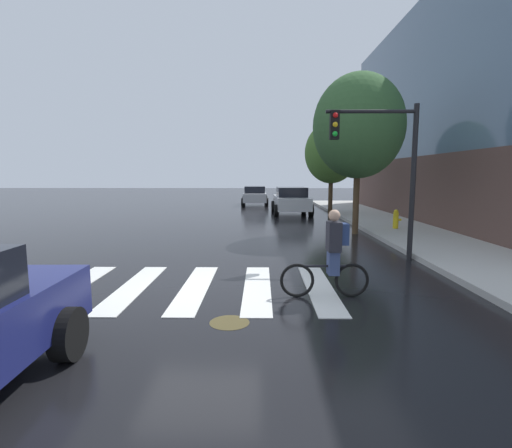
% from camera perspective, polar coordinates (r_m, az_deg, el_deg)
% --- Properties ---
extents(ground_plane, '(120.00, 120.00, 0.00)m').
position_cam_1_polar(ground_plane, '(8.20, -8.19, -9.32)').
color(ground_plane, black).
extents(crosswalk_stripes, '(5.72, 3.45, 0.01)m').
position_cam_1_polar(crosswalk_stripes, '(8.21, -8.98, -9.25)').
color(crosswalk_stripes, silver).
rests_on(crosswalk_stripes, ground).
extents(manhole_cover, '(0.64, 0.64, 0.01)m').
position_cam_1_polar(manhole_cover, '(6.32, -3.95, -14.35)').
color(manhole_cover, '#473D1E').
rests_on(manhole_cover, ground).
extents(sedan_mid, '(2.27, 4.68, 1.60)m').
position_cam_1_polar(sedan_mid, '(23.00, 5.24, 3.53)').
color(sedan_mid, silver).
rests_on(sedan_mid, ground).
extents(sedan_far, '(2.03, 4.25, 1.46)m').
position_cam_1_polar(sedan_far, '(29.59, -0.18, 4.26)').
color(sedan_far, '#B7B7BC').
rests_on(sedan_far, ground).
extents(cyclist, '(1.71, 0.37, 1.69)m').
position_cam_1_polar(cyclist, '(7.44, 11.15, -4.39)').
color(cyclist, black).
rests_on(cyclist, ground).
extents(traffic_light_near, '(2.47, 0.28, 4.20)m').
position_cam_1_polar(traffic_light_near, '(11.02, 18.36, 9.69)').
color(traffic_light_near, black).
rests_on(traffic_light_near, ground).
extents(fire_hydrant, '(0.33, 0.22, 0.78)m').
position_cam_1_polar(fire_hydrant, '(16.72, 20.03, 0.69)').
color(fire_hydrant, gold).
rests_on(fire_hydrant, sidewalk).
extents(street_tree_near, '(3.48, 3.48, 6.19)m').
position_cam_1_polar(street_tree_near, '(15.70, 14.96, 13.83)').
color(street_tree_near, '#4C3823').
rests_on(street_tree_near, ground).
extents(street_tree_mid, '(2.95, 2.95, 5.24)m').
position_cam_1_polar(street_tree_mid, '(22.01, 11.13, 10.31)').
color(street_tree_mid, '#4C3823').
rests_on(street_tree_mid, ground).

